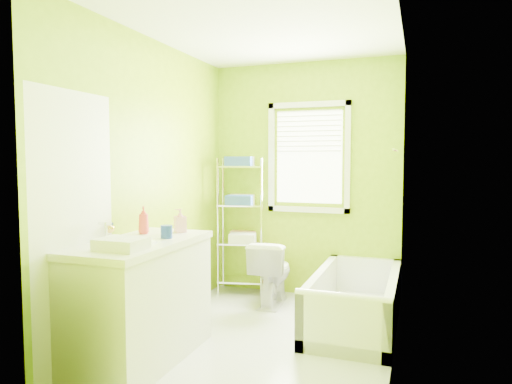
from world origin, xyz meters
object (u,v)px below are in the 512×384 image
(bathtub, at_px, (355,309))
(wire_shelf_unit, at_px, (243,210))
(vanity, at_px, (140,297))
(toilet, at_px, (272,272))

(bathtub, distance_m, wire_shelf_unit, 1.71)
(vanity, relative_size, wire_shelf_unit, 0.79)
(bathtub, height_order, toilet, toilet)
(vanity, bearing_deg, bathtub, 41.85)
(bathtub, distance_m, toilet, 1.01)
(bathtub, xyz_separation_m, vanity, (-1.43, -1.28, 0.33))
(toilet, bearing_deg, wire_shelf_unit, -37.22)
(vanity, height_order, wire_shelf_unit, wire_shelf_unit)
(toilet, distance_m, wire_shelf_unit, 0.81)
(bathtub, distance_m, vanity, 1.95)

